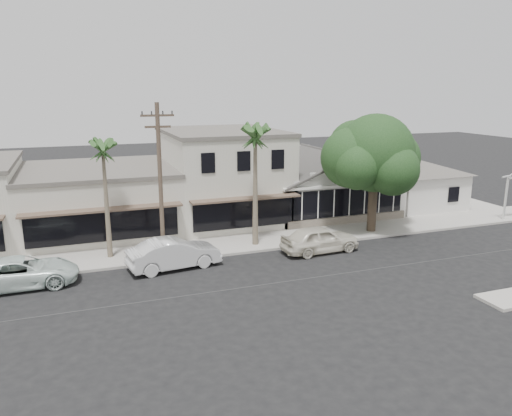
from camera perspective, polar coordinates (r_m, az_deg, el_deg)
name	(u,v)px	position (r m, az deg, el deg)	size (l,w,h in m)	color
ground	(347,273)	(27.63, 10.39, -7.31)	(140.00, 140.00, 0.00)	black
sidewalk_north	(176,251)	(30.91, -9.15, -4.84)	(90.00, 3.50, 0.15)	#9E9991
corner_shop	(323,181)	(39.82, 7.70, 3.13)	(10.40, 8.60, 5.10)	silver
side_cottage	(416,190)	(43.65, 17.83, 2.02)	(6.00, 6.00, 3.00)	silver
row_building_near	(222,177)	(37.66, -3.87, 3.60)	(8.00, 10.00, 6.50)	beige
row_building_midnear	(99,201)	(36.45, -17.54, 0.82)	(10.00, 10.00, 4.20)	beige
utility_pole	(160,180)	(28.10, -10.89, 3.17)	(1.80, 0.24, 9.00)	brown
car_0	(320,239)	(30.53, 7.31, -3.53)	(1.94, 4.81, 1.64)	silver
car_1	(174,254)	(27.98, -9.36, -5.17)	(1.78, 5.09, 1.68)	silver
car_2	(21,272)	(27.75, -25.29, -6.66)	(2.53, 5.50, 1.53)	silver
shade_tree	(372,155)	(34.51, 13.15, 5.90)	(7.33, 6.63, 8.13)	#413527
palm_east	(255,136)	(30.20, -0.09, 8.25)	(2.75, 2.75, 8.11)	#726651
palm_mid	(103,151)	(29.13, -17.11, 6.26)	(2.39, 2.39, 7.37)	#726651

